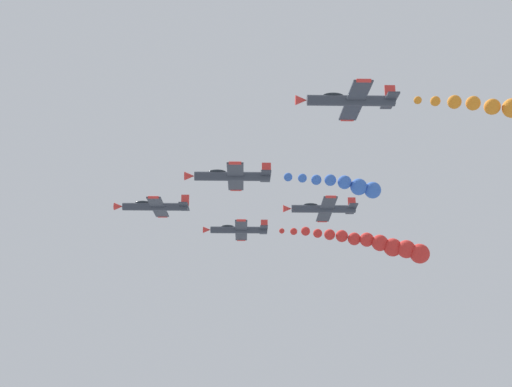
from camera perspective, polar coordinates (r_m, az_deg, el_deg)
The scene contains 7 objects.
airplane_lead at distance 82.43m, azimuth -9.92°, elevation -1.25°, with size 9.56×10.35×2.32m.
airplane_left_inner at distance 69.86m, azimuth -2.48°, elevation 1.71°, with size 9.56×10.35×2.32m.
smoke_trail_left_inner at distance 70.84m, azimuth 9.08°, elevation 0.82°, with size 2.15×11.69×3.03m.
airplane_right_inner at distance 93.62m, azimuth -1.81°, elevation -3.56°, with size 9.55×10.35×2.51m.
smoke_trail_right_inner at distance 93.22m, azimuth 12.29°, elevation -4.93°, with size 5.47×22.79×6.49m.
airplane_left_outer at distance 82.96m, azimuth 6.47°, elevation -1.48°, with size 9.55×10.35×2.51m.
airplane_right_outer at distance 61.22m, azimuth 9.08°, elevation 8.97°, with size 9.57×10.35×2.33m.
Camera 1 is at (-73.89, 1.53, 68.52)m, focal length 41.00 mm.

